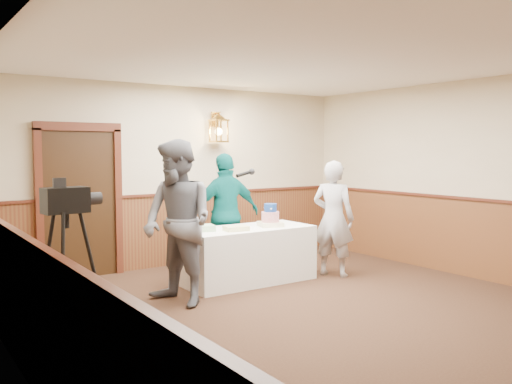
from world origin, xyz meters
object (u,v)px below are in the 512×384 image
display_table (248,255)px  interviewer (178,223)px  sheet_cake_green (201,228)px  baker (333,218)px  tv_camera_rig (68,283)px  sheet_cake_yellow (236,228)px  assistant_p (226,214)px  tiered_cake (270,217)px

display_table → interviewer: bearing=-160.2°
sheet_cake_green → baker: (1.88, -0.48, 0.04)m
sheet_cake_green → tv_camera_rig: bearing=-144.4°
baker → tv_camera_rig: 4.16m
sheet_cake_yellow → assistant_p: 0.82m
interviewer → assistant_p: interviewer is taller
display_table → baker: baker is taller
display_table → tv_camera_rig: size_ratio=1.20×
tiered_cake → assistant_p: assistant_p is taller
sheet_cake_yellow → baker: size_ratio=0.18×
interviewer → tv_camera_rig: size_ratio=1.29×
display_table → tv_camera_rig: 3.17m
tiered_cake → sheet_cake_green: tiered_cake is taller
baker → tv_camera_rig: baker is taller
display_table → baker: 1.35m
sheet_cake_yellow → sheet_cake_green: bearing=149.1°
interviewer → assistant_p: 1.68m
display_table → interviewer: interviewer is taller
tiered_cake → interviewer: (-1.60, -0.38, 0.09)m
display_table → assistant_p: size_ratio=1.02×
assistant_p → interviewer: bearing=44.7°
display_table → interviewer: (-1.28, -0.46, 0.59)m
baker → sheet_cake_yellow: bearing=52.6°
tiered_cake → interviewer: 1.65m
sheet_cake_green → assistant_p: size_ratio=0.19×
tiered_cake → baker: 0.94m
tiered_cake → baker: baker is taller
sheet_cake_yellow → baker: (1.49, -0.25, 0.05)m
sheet_cake_green → baker: baker is taller
display_table → tiered_cake: 0.60m
sheet_cake_yellow → interviewer: (-0.99, -0.31, 0.19)m
display_table → tv_camera_rig: tv_camera_rig is taller
interviewer → assistant_p: (1.30, 1.06, -0.09)m
display_table → tiered_cake: (0.32, -0.08, 0.50)m
baker → assistant_p: bearing=21.9°
assistant_p → sheet_cake_green: bearing=42.0°
display_table → baker: size_ratio=1.08×
sheet_cake_yellow → sheet_cake_green: size_ratio=0.91×
interviewer → baker: size_ratio=1.16×
sheet_cake_green → assistant_p: (0.70, 0.52, 0.09)m
tiered_cake → tv_camera_rig: size_ratio=0.26×
sheet_cake_yellow → assistant_p: assistant_p is taller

